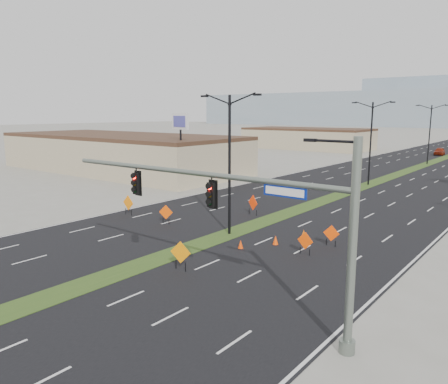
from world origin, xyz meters
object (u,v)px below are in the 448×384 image
Objects in this scene: streetlight_0 at (229,161)px; construction_sign_3 at (180,253)px; signal_mast at (246,210)px; pole_sign_west at (180,127)px; cone_0 at (241,244)px; streetlight_1 at (371,141)px; construction_sign_2 at (253,203)px; car_left at (440,151)px; construction_sign_1 at (166,213)px; cone_3 at (252,202)px; streetlight_2 at (430,132)px; cone_2 at (275,240)px; construction_sign_0 at (128,203)px; construction_sign_4 at (305,242)px; construction_sign_5 at (331,234)px; cone_1 at (304,234)px.

streetlight_0 is 9.11m from construction_sign_3.
pole_sign_west reaches higher than signal_mast.
signal_mast is 10.70m from cone_0.
streetlight_1 is 22.99m from pole_sign_west.
streetlight_0 and streetlight_1 have the same top height.
cone_0 is (-5.88, 7.73, -4.50)m from signal_mast.
cone_0 is at bearing -37.77° from construction_sign_2.
car_left is 2.69× the size of construction_sign_3.
construction_sign_3 reaches higher than construction_sign_1.
streetlight_2 is at bearing 84.48° from cone_3.
construction_sign_3 is 2.51× the size of cone_3.
construction_sign_2 is (-2.05, -49.98, -4.37)m from streetlight_2.
construction_sign_0 is at bearing -177.98° from cone_2.
signal_mast is at bearing -33.97° from construction_sign_2.
construction_sign_4 is at bearing 1.05° from construction_sign_0.
construction_sign_5 is 28.20m from pole_sign_west.
signal_mast reaches higher than construction_sign_0.
streetlight_1 reaches higher than construction_sign_4.
construction_sign_4 is 3.64m from cone_1.
streetlight_1 reaches higher than construction_sign_0.
construction_sign_1 is 9.86m from cone_2.
streetlight_0 is at bearing 178.31° from cone_2.
car_left is at bearing 112.60° from construction_sign_2.
pole_sign_west is (-17.80, 13.54, 1.61)m from streetlight_0.
streetlight_1 reaches higher than cone_3.
streetlight_0 is at bearing -28.70° from pole_sign_west.
cone_3 is (-7.18, 11.74, 0.05)m from cone_0.
construction_sign_4 is 2.55× the size of cone_0.
streetlight_0 is at bearing 5.08° from construction_sign_0.
streetlight_1 is 14.78× the size of cone_3.
streetlight_2 is at bearing 110.18° from construction_sign_2.
car_left is 73.41m from construction_sign_5.
construction_sign_5 is (9.16, -4.16, -0.21)m from construction_sign_2.
cone_2 is (-2.58, 0.70, -0.54)m from construction_sign_4.
car_left is 0.53× the size of pole_sign_west.
construction_sign_4 is at bearing -7.04° from streetlight_0.
streetlight_2 is at bearing 88.55° from construction_sign_5.
construction_sign_5 is (9.25, -72.82, 0.06)m from car_left.
streetlight_1 is at bearing 76.36° from cone_3.
construction_sign_0 reaches higher than construction_sign_3.
construction_sign_3 reaches higher than cone_3.
construction_sign_1 is (-14.36, 9.24, -3.89)m from signal_mast.
construction_sign_2 reaches higher than cone_1.
construction_sign_3 is at bearing 158.75° from signal_mast.
cone_1 is at bearing 64.86° from cone_0.
construction_sign_2 reaches higher than construction_sign_3.
cone_2 is (4.02, -56.12, -5.10)m from streetlight_2.
car_left is at bearing 96.54° from streetlight_2.
cone_1 is 26.13m from pole_sign_west.
pole_sign_west is at bearing 118.67° from construction_sign_0.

